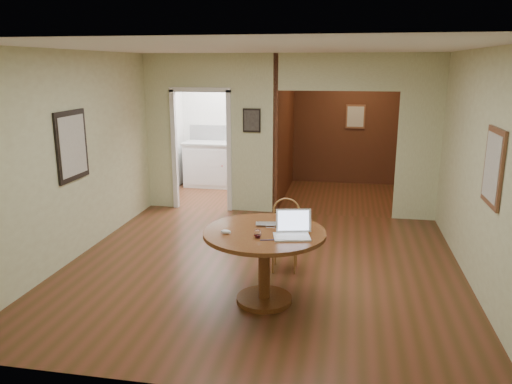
% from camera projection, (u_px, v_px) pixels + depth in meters
% --- Properties ---
extents(floor, '(5.00, 5.00, 0.00)m').
position_uv_depth(floor, '(261.00, 268.00, 6.34)').
color(floor, '#472B14').
rests_on(floor, ground).
extents(room_shell, '(5.20, 7.50, 5.00)m').
position_uv_depth(room_shell, '(265.00, 134.00, 9.06)').
color(room_shell, white).
rests_on(room_shell, ground).
extents(dining_table, '(1.30, 1.30, 0.81)m').
position_uv_depth(dining_table, '(264.00, 250.00, 5.30)').
color(dining_table, brown).
rests_on(dining_table, ground).
extents(chair, '(0.39, 0.39, 0.90)m').
position_uv_depth(chair, '(286.00, 230.00, 6.24)').
color(chair, '#965E35').
rests_on(chair, ground).
extents(open_laptop, '(0.41, 0.39, 0.26)m').
position_uv_depth(open_laptop, '(293.00, 229.00, 5.09)').
color(open_laptop, silver).
rests_on(open_laptop, dining_table).
extents(closed_laptop, '(0.35, 0.25, 0.03)m').
position_uv_depth(closed_laptop, '(270.00, 226.00, 5.39)').
color(closed_laptop, silver).
rests_on(closed_laptop, dining_table).
extents(mouse, '(0.11, 0.06, 0.04)m').
position_uv_depth(mouse, '(226.00, 232.00, 5.16)').
color(mouse, silver).
rests_on(mouse, dining_table).
extents(wine_glass, '(0.08, 0.08, 0.09)m').
position_uv_depth(wine_glass, '(258.00, 233.00, 5.03)').
color(wine_glass, white).
rests_on(wine_glass, dining_table).
extents(pen, '(0.14, 0.04, 0.01)m').
position_uv_depth(pen, '(267.00, 240.00, 4.97)').
color(pen, navy).
rests_on(pen, dining_table).
extents(kitchen_cabinet, '(2.06, 0.60, 0.94)m').
position_uv_depth(kitchen_cabinet, '(232.00, 165.00, 10.47)').
color(kitchen_cabinet, white).
rests_on(kitchen_cabinet, ground).
extents(grocery_bag, '(0.30, 0.26, 0.29)m').
position_uv_depth(grocery_bag, '(259.00, 136.00, 10.22)').
color(grocery_bag, '#CAB394').
rests_on(grocery_bag, kitchen_cabinet).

